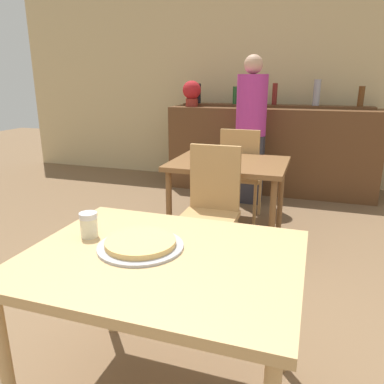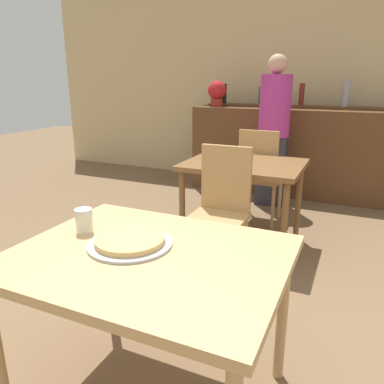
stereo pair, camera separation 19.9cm
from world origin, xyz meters
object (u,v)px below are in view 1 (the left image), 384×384
(chair_far_side_front, at_px, (211,203))
(chair_far_side_back, at_px, (241,170))
(cheese_shaker, at_px, (89,225))
(person_standing, at_px, (251,126))
(potted_plant, at_px, (192,92))
(pizza_tray, at_px, (141,244))

(chair_far_side_front, distance_m, chair_far_side_back, 1.11)
(cheese_shaker, xyz_separation_m, person_standing, (0.21, 2.96, 0.11))
(person_standing, bearing_deg, potted_plant, 149.04)
(pizza_tray, xyz_separation_m, cheese_shaker, (-0.27, 0.03, 0.04))
(chair_far_side_back, bearing_deg, person_standing, -87.61)
(chair_far_side_front, distance_m, cheese_shaker, 1.24)
(chair_far_side_front, relative_size, pizza_tray, 2.66)
(potted_plant, bearing_deg, chair_far_side_back, -52.49)
(pizza_tray, xyz_separation_m, person_standing, (-0.06, 2.99, 0.15))
(cheese_shaker, height_order, person_standing, person_standing)
(chair_far_side_back, relative_size, potted_plant, 2.92)
(pizza_tray, bearing_deg, chair_far_side_front, 91.41)
(chair_far_side_front, bearing_deg, person_standing, 90.89)
(pizza_tray, relative_size, cheese_shaker, 3.18)
(person_standing, relative_size, potted_plant, 5.11)
(cheese_shaker, bearing_deg, pizza_tray, -6.84)
(chair_far_side_front, relative_size, chair_far_side_back, 1.00)
(pizza_tray, bearing_deg, potted_plant, 104.97)
(chair_far_side_front, bearing_deg, pizza_tray, -88.59)
(chair_far_side_back, distance_m, potted_plant, 1.66)
(person_standing, xyz_separation_m, potted_plant, (-0.88, 0.53, 0.35))
(cheese_shaker, bearing_deg, person_standing, 85.95)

